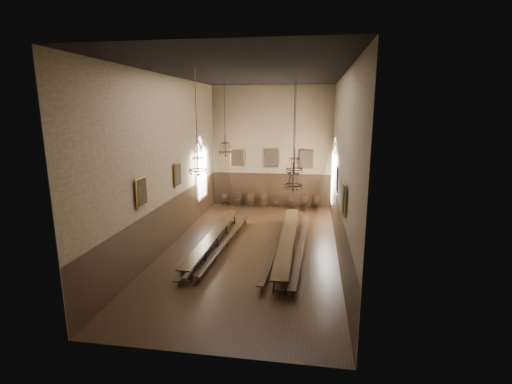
% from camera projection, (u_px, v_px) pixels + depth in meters
% --- Properties ---
extents(floor, '(9.00, 18.00, 0.02)m').
position_uv_depth(floor, '(252.00, 248.00, 19.92)').
color(floor, black).
rests_on(floor, ground).
extents(ceiling, '(9.00, 18.00, 0.02)m').
position_uv_depth(ceiling, '(252.00, 73.00, 17.95)').
color(ceiling, black).
rests_on(ceiling, ground).
extents(wall_back, '(9.00, 0.02, 9.00)m').
position_uv_depth(wall_back, '(272.00, 147.00, 27.63)').
color(wall_back, '#856C51').
rests_on(wall_back, ground).
extents(wall_front, '(9.00, 0.02, 9.00)m').
position_uv_depth(wall_front, '(199.00, 212.00, 10.25)').
color(wall_front, '#856C51').
rests_on(wall_front, ground).
extents(wall_left, '(0.02, 18.00, 9.00)m').
position_uv_depth(wall_left, '(168.00, 163.00, 19.61)').
color(wall_left, '#856C51').
rests_on(wall_left, ground).
extents(wall_right, '(0.02, 18.00, 9.00)m').
position_uv_depth(wall_right, '(342.00, 167.00, 18.26)').
color(wall_right, '#856C51').
rests_on(wall_right, ground).
extents(wainscot_panelling, '(9.00, 18.00, 2.50)m').
position_uv_depth(wainscot_panelling, '(252.00, 226.00, 19.64)').
color(wainscot_panelling, black).
rests_on(wainscot_panelling, floor).
extents(table_left, '(0.76, 9.29, 0.72)m').
position_uv_depth(table_left, '(214.00, 241.00, 19.95)').
color(table_left, black).
rests_on(table_left, floor).
extents(table_right, '(0.81, 10.54, 0.82)m').
position_uv_depth(table_right, '(288.00, 243.00, 19.42)').
color(table_right, black).
rests_on(table_right, floor).
extents(bench_left_outer, '(0.67, 10.31, 0.46)m').
position_uv_depth(bench_left_outer, '(207.00, 241.00, 20.06)').
color(bench_left_outer, black).
rests_on(bench_left_outer, floor).
extents(bench_left_inner, '(0.76, 9.31, 0.42)m').
position_uv_depth(bench_left_inner, '(227.00, 242.00, 20.00)').
color(bench_left_inner, black).
rests_on(bench_left_inner, floor).
extents(bench_right_inner, '(0.69, 10.04, 0.45)m').
position_uv_depth(bench_right_inner, '(277.00, 245.00, 19.46)').
color(bench_right_inner, black).
rests_on(bench_right_inner, floor).
extents(bench_right_outer, '(0.72, 10.70, 0.48)m').
position_uv_depth(bench_right_outer, '(302.00, 246.00, 19.34)').
color(bench_right_outer, black).
rests_on(bench_right_outer, floor).
extents(chair_0, '(0.50, 0.50, 0.89)m').
position_uv_depth(chair_0, '(225.00, 202.00, 28.67)').
color(chair_0, black).
rests_on(chair_0, floor).
extents(chair_1, '(0.47, 0.47, 1.04)m').
position_uv_depth(chair_1, '(238.00, 202.00, 28.47)').
color(chair_1, black).
rests_on(chair_1, floor).
extents(chair_2, '(0.57, 0.57, 1.02)m').
position_uv_depth(chair_2, '(251.00, 203.00, 28.27)').
color(chair_2, black).
rests_on(chair_2, floor).
extents(chair_3, '(0.50, 0.50, 0.98)m').
position_uv_depth(chair_3, '(264.00, 203.00, 28.15)').
color(chair_3, black).
rests_on(chair_3, floor).
extents(chair_4, '(0.51, 0.51, 0.93)m').
position_uv_depth(chair_4, '(277.00, 204.00, 28.00)').
color(chair_4, black).
rests_on(chair_4, floor).
extents(chair_5, '(0.45, 0.45, 0.87)m').
position_uv_depth(chair_5, '(291.00, 205.00, 27.89)').
color(chair_5, black).
rests_on(chair_5, floor).
extents(chair_6, '(0.58, 0.58, 1.04)m').
position_uv_depth(chair_6, '(304.00, 205.00, 27.64)').
color(chair_6, black).
rests_on(chair_6, floor).
extents(chair_7, '(0.51, 0.51, 1.00)m').
position_uv_depth(chair_7, '(316.00, 205.00, 27.55)').
color(chair_7, black).
rests_on(chair_7, floor).
extents(chandelier_back_left, '(0.82, 0.82, 4.30)m').
position_uv_depth(chandelier_back_left, '(225.00, 147.00, 21.49)').
color(chandelier_back_left, black).
rests_on(chandelier_back_left, ceiling).
extents(chandelier_back_right, '(0.94, 0.94, 5.18)m').
position_uv_depth(chandelier_back_right, '(294.00, 164.00, 20.67)').
color(chandelier_back_right, black).
rests_on(chandelier_back_right, ceiling).
extents(chandelier_front_left, '(0.83, 0.83, 4.52)m').
position_uv_depth(chandelier_front_left, '(198.00, 163.00, 16.49)').
color(chandelier_front_left, black).
rests_on(chandelier_front_left, ceiling).
extents(chandelier_front_right, '(0.84, 0.84, 5.21)m').
position_uv_depth(chandelier_front_right, '(293.00, 177.00, 16.58)').
color(chandelier_front_right, black).
rests_on(chandelier_front_right, ceiling).
extents(portrait_back_0, '(1.10, 0.12, 1.40)m').
position_uv_depth(portrait_back_0, '(237.00, 158.00, 28.06)').
color(portrait_back_0, '#A67428').
rests_on(portrait_back_0, wall_back).
extents(portrait_back_1, '(1.10, 0.12, 1.40)m').
position_uv_depth(portrait_back_1, '(271.00, 158.00, 27.67)').
color(portrait_back_1, '#A67428').
rests_on(portrait_back_1, wall_back).
extents(portrait_back_2, '(1.10, 0.12, 1.40)m').
position_uv_depth(portrait_back_2, '(306.00, 159.00, 27.29)').
color(portrait_back_2, '#A67428').
rests_on(portrait_back_2, wall_back).
extents(portrait_left_0, '(0.12, 1.00, 1.30)m').
position_uv_depth(portrait_left_0, '(178.00, 175.00, 20.73)').
color(portrait_left_0, '#A67428').
rests_on(portrait_left_0, wall_left).
extents(portrait_left_1, '(0.12, 1.00, 1.30)m').
position_uv_depth(portrait_left_1, '(141.00, 192.00, 16.39)').
color(portrait_left_1, '#A67428').
rests_on(portrait_left_1, wall_left).
extents(portrait_right_0, '(0.12, 1.00, 1.30)m').
position_uv_depth(portrait_right_0, '(337.00, 179.00, 19.42)').
color(portrait_right_0, '#A67428').
rests_on(portrait_right_0, wall_right).
extents(portrait_right_1, '(0.12, 1.00, 1.30)m').
position_uv_depth(portrait_right_1, '(344.00, 199.00, 15.08)').
color(portrait_right_1, '#A67428').
rests_on(portrait_right_1, wall_right).
extents(window_right, '(0.20, 2.20, 4.60)m').
position_uv_depth(window_right, '(334.00, 171.00, 23.82)').
color(window_right, white).
rests_on(window_right, wall_right).
extents(window_left, '(0.20, 2.20, 4.60)m').
position_uv_depth(window_left, '(201.00, 168.00, 25.14)').
color(window_left, white).
rests_on(window_left, wall_left).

